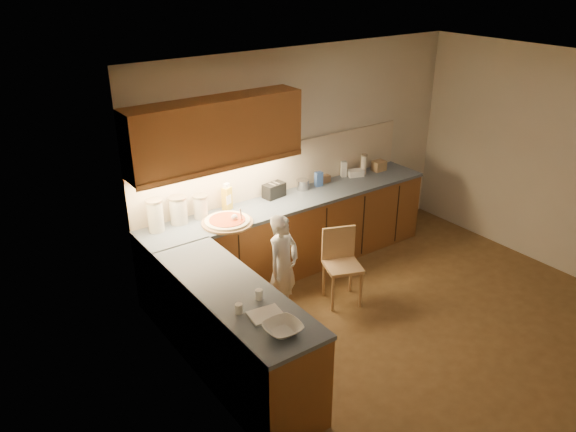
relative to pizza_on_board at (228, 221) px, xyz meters
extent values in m
plane|color=brown|center=(1.33, -1.56, -0.94)|extent=(4.50, 4.50, 0.00)
cube|color=beige|center=(1.33, 0.44, 0.36)|extent=(4.50, 0.04, 2.60)
cube|color=beige|center=(-0.92, -1.56, 0.36)|extent=(0.04, 4.00, 2.60)
cube|color=beige|center=(3.58, -1.56, 0.36)|extent=(0.04, 4.00, 2.60)
cube|color=white|center=(1.33, -1.56, 1.66)|extent=(4.50, 4.00, 0.04)
cube|color=brown|center=(0.96, 0.14, -0.50)|extent=(3.75, 0.60, 0.88)
cube|color=brown|center=(-0.62, -1.16, -0.50)|extent=(0.60, 2.00, 0.88)
cube|color=#485568|center=(0.96, 0.14, -0.04)|extent=(3.77, 0.62, 0.04)
cube|color=#485568|center=(-0.62, -1.16, -0.04)|extent=(0.62, 2.02, 0.04)
cube|color=black|center=(-0.57, -0.16, -0.50)|extent=(0.02, 0.01, 0.80)
cube|color=black|center=(0.03, -0.16, -0.50)|extent=(0.02, 0.01, 0.80)
cube|color=black|center=(0.63, -0.16, -0.50)|extent=(0.02, 0.01, 0.80)
cube|color=black|center=(1.23, -0.16, -0.50)|extent=(0.02, 0.01, 0.80)
cube|color=black|center=(1.83, -0.16, -0.50)|extent=(0.02, 0.01, 0.80)
cube|color=black|center=(2.43, -0.16, -0.50)|extent=(0.02, 0.01, 0.80)
cube|color=beige|center=(0.96, 0.43, 0.27)|extent=(3.75, 0.02, 0.58)
cube|color=brown|center=(0.06, 0.27, 0.91)|extent=(1.95, 0.35, 0.70)
cube|color=brown|center=(0.06, 0.09, 0.56)|extent=(1.95, 0.02, 0.06)
cylinder|color=tan|center=(0.00, 0.00, -0.01)|extent=(0.55, 0.55, 0.02)
cylinder|color=#F6E8C0|center=(0.00, 0.00, 0.01)|extent=(0.48, 0.48, 0.02)
cylinder|color=red|center=(0.00, 0.00, 0.02)|extent=(0.39, 0.39, 0.01)
sphere|color=white|center=(0.06, -0.04, 0.05)|extent=(0.07, 0.07, 0.07)
cylinder|color=white|center=(0.11, -0.11, 0.08)|extent=(0.10, 0.11, 0.22)
imported|color=white|center=(0.29, -0.61, -0.36)|extent=(0.49, 0.39, 1.16)
cylinder|color=tan|center=(0.75, -0.88, -0.73)|extent=(0.03, 0.03, 0.42)
cylinder|color=tan|center=(1.05, -0.99, -0.73)|extent=(0.03, 0.03, 0.42)
cylinder|color=tan|center=(0.87, -0.58, -0.73)|extent=(0.03, 0.03, 0.42)
cylinder|color=tan|center=(1.17, -0.70, -0.73)|extent=(0.03, 0.03, 0.42)
cube|color=tan|center=(0.96, -0.79, -0.50)|extent=(0.49, 0.49, 0.04)
cube|color=tan|center=(1.02, -0.63, -0.30)|extent=(0.36, 0.17, 0.38)
imported|color=silver|center=(-0.62, -1.90, 0.01)|extent=(0.29, 0.29, 0.07)
cylinder|color=silver|center=(-0.68, 0.28, 0.14)|extent=(0.16, 0.16, 0.33)
cylinder|color=tan|center=(-0.68, 0.28, 0.31)|extent=(0.17, 0.17, 0.02)
cylinder|color=silver|center=(-0.42, 0.31, 0.12)|extent=(0.16, 0.16, 0.28)
cylinder|color=gray|center=(-0.42, 0.31, 0.27)|extent=(0.17, 0.17, 0.02)
cylinder|color=beige|center=(-0.40, 0.30, 0.12)|extent=(0.15, 0.15, 0.28)
cylinder|color=tan|center=(-0.40, 0.30, 0.27)|extent=(0.16, 0.16, 0.02)
cylinder|color=beige|center=(-0.16, 0.30, 0.10)|extent=(0.15, 0.15, 0.24)
cylinder|color=gray|center=(-0.16, 0.30, 0.23)|extent=(0.16, 0.16, 0.02)
cube|color=gold|center=(0.18, 0.32, 0.11)|extent=(0.13, 0.11, 0.26)
cube|color=white|center=(0.18, 0.32, 0.26)|extent=(0.08, 0.07, 0.05)
cube|color=black|center=(0.81, 0.31, 0.06)|extent=(0.28, 0.19, 0.17)
cube|color=#B7B7BC|center=(0.78, 0.31, 0.15)|extent=(0.04, 0.11, 0.00)
cube|color=#B7B7BC|center=(0.85, 0.32, 0.15)|extent=(0.04, 0.11, 0.00)
cylinder|color=#A8A8AC|center=(1.23, 0.31, 0.03)|extent=(0.15, 0.15, 0.11)
cylinder|color=#A8A8AC|center=(1.23, 0.31, 0.09)|extent=(0.16, 0.16, 0.01)
cube|color=#3759A7|center=(1.45, 0.28, 0.07)|extent=(0.10, 0.08, 0.18)
cube|color=#9F7955|center=(1.60, 0.34, 0.02)|extent=(0.13, 0.09, 0.09)
cube|color=silver|center=(1.92, 0.35, 0.08)|extent=(0.09, 0.09, 0.20)
cube|color=white|center=(2.06, 0.28, 0.02)|extent=(0.23, 0.20, 0.08)
cylinder|color=beige|center=(2.20, 0.28, 0.10)|extent=(0.08, 0.08, 0.24)
cylinder|color=gray|center=(2.20, 0.28, 0.23)|extent=(0.08, 0.08, 0.02)
cube|color=tan|center=(2.45, 0.25, 0.04)|extent=(0.17, 0.13, 0.13)
cube|color=silver|center=(-0.60, -1.65, -0.02)|extent=(0.29, 0.24, 0.02)
cylinder|color=silver|center=(-0.75, -1.49, 0.02)|extent=(0.08, 0.08, 0.08)
cylinder|color=white|center=(-0.51, -1.41, 0.02)|extent=(0.07, 0.07, 0.09)
camera|label=1|loc=(-2.61, -4.75, 2.56)|focal=35.00mm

